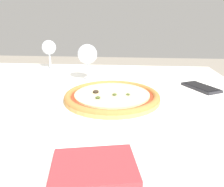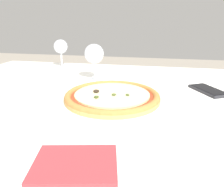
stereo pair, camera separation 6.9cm
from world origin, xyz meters
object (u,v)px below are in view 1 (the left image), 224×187
(dining_table, at_px, (71,121))
(pizza_plate, at_px, (112,97))
(wine_glass_far_left, at_px, (87,55))
(cell_phone, at_px, (201,87))
(wine_glass_far_right, at_px, (49,49))

(dining_table, bearing_deg, pizza_plate, -0.66)
(pizza_plate, xyz_separation_m, wine_glass_far_left, (-0.12, 0.24, 0.09))
(wine_glass_far_left, xyz_separation_m, cell_phone, (0.45, -0.06, -0.11))
(wine_glass_far_left, height_order, wine_glass_far_right, wine_glass_far_left)
(wine_glass_far_left, bearing_deg, dining_table, -93.54)
(wine_glass_far_right, bearing_deg, wine_glass_far_left, -42.01)
(dining_table, height_order, wine_glass_far_left, wine_glass_far_left)
(cell_phone, bearing_deg, wine_glass_far_right, 157.60)
(wine_glass_far_right, bearing_deg, cell_phone, -22.40)
(dining_table, distance_m, pizza_plate, 0.17)
(cell_phone, bearing_deg, dining_table, -159.61)
(wine_glass_far_right, bearing_deg, pizza_plate, -51.24)
(dining_table, xyz_separation_m, wine_glass_far_left, (0.01, 0.24, 0.19))
(pizza_plate, bearing_deg, wine_glass_far_left, 117.34)
(dining_table, xyz_separation_m, pizza_plate, (0.14, -0.00, 0.09))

